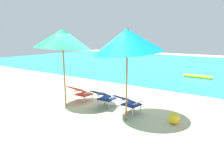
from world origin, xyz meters
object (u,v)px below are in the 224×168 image
beach_umbrella_left (62,39)px  beach_ball (174,118)px  swim_buoy (197,76)px  beach_umbrella_right (127,41)px  lounge_chair_center (104,96)px  lounge_chair_left (81,92)px  lounge_chair_right (128,102)px

beach_umbrella_left → beach_ball: size_ratio=8.40×
swim_buoy → beach_ball: 7.40m
swim_buoy → beach_umbrella_right: size_ratio=0.58×
lounge_chair_center → beach_umbrella_left: beach_umbrella_left is taller
beach_ball → lounge_chair_center: bearing=-179.6°
swim_buoy → beach_umbrella_left: 8.66m
swim_buoy → lounge_chair_left: bearing=-108.3°
beach_umbrella_right → beach_ball: bearing=23.0°
lounge_chair_left → lounge_chair_right: same height
swim_buoy → lounge_chair_right: 7.43m
lounge_chair_center → beach_umbrella_right: beach_umbrella_right is taller
swim_buoy → beach_umbrella_right: beach_umbrella_right is taller
swim_buoy → lounge_chair_left: lounge_chair_left is taller
lounge_chair_left → beach_umbrella_right: size_ratio=0.33×
swim_buoy → lounge_chair_center: (-1.38, -7.34, 0.31)m
swim_buoy → beach_ball: bearing=-81.8°
lounge_chair_center → beach_ball: size_ratio=2.81×
beach_umbrella_right → lounge_chair_left: bearing=167.8°
swim_buoy → beach_umbrella_left: bearing=-108.4°
beach_umbrella_left → beach_umbrella_right: (2.45, 0.08, -0.04)m
lounge_chair_right → beach_umbrella_right: size_ratio=0.34×
beach_umbrella_right → lounge_chair_center: bearing=156.7°
lounge_chair_left → lounge_chair_right: bearing=-1.0°
lounge_chair_center → beach_umbrella_right: bearing=-23.3°
lounge_chair_center → lounge_chair_right: bearing=-3.8°
lounge_chair_right → lounge_chair_left: bearing=179.0°
lounge_chair_center → beach_umbrella_right: 2.30m
beach_umbrella_left → beach_umbrella_right: 2.45m
lounge_chair_center → lounge_chair_right: size_ratio=0.96×
beach_umbrella_left → beach_ball: beach_umbrella_left is taller
beach_umbrella_left → lounge_chair_left: bearing=70.2°
lounge_chair_center → lounge_chair_right: same height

